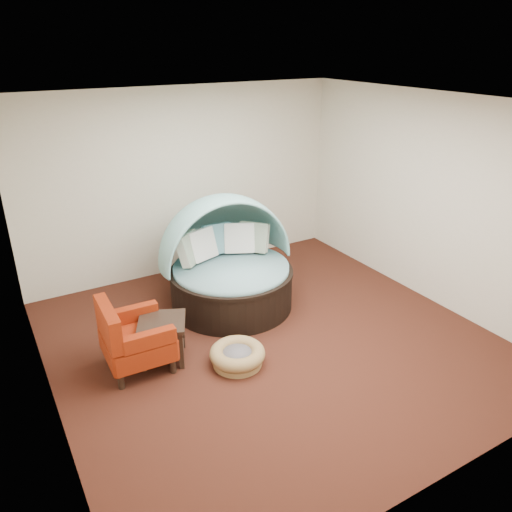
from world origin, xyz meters
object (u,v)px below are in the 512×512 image
side_table (163,334)px  canopy_daybed (228,256)px  pet_basket (237,355)px  red_armchair (132,338)px

side_table → canopy_daybed: bearing=32.7°
pet_basket → side_table: 0.88m
canopy_daybed → red_armchair: (-1.60, -0.81, -0.32)m
canopy_daybed → side_table: size_ratio=2.72×
pet_basket → side_table: side_table is taller
pet_basket → red_armchair: bearing=152.9°
red_armchair → side_table: size_ratio=1.23×
red_armchair → pet_basket: bearing=-25.3°
canopy_daybed → pet_basket: size_ratio=2.47×
canopy_daybed → red_armchair: size_ratio=2.21×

